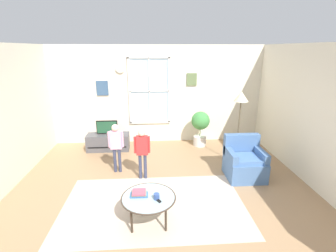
# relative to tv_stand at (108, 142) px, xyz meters

# --- Properties ---
(ground_plane) EXTENTS (6.49, 6.90, 0.02)m
(ground_plane) POSITION_rel_tv_stand_xyz_m (1.37, -2.57, -0.23)
(ground_plane) COLOR #9E7A56
(back_wall) EXTENTS (5.89, 0.17, 2.74)m
(back_wall) POSITION_rel_tv_stand_xyz_m (1.36, 0.64, 1.16)
(back_wall) COLOR silver
(back_wall) RESTS_ON ground_plane
(area_rug) EXTENTS (3.17, 1.92, 0.01)m
(area_rug) POSITION_rel_tv_stand_xyz_m (1.20, -2.58, -0.22)
(area_rug) COLOR #C6B29E
(area_rug) RESTS_ON ground_plane
(tv_stand) EXTENTS (1.11, 0.44, 0.44)m
(tv_stand) POSITION_rel_tv_stand_xyz_m (0.00, 0.00, 0.00)
(tv_stand) COLOR #4C4C51
(tv_stand) RESTS_ON ground_plane
(television) EXTENTS (0.55, 0.08, 0.38)m
(television) POSITION_rel_tv_stand_xyz_m (0.00, -0.00, 0.42)
(television) COLOR #4C4C4C
(television) RESTS_ON tv_stand
(armchair) EXTENTS (0.76, 0.74, 0.87)m
(armchair) POSITION_rel_tv_stand_xyz_m (3.13, -1.67, 0.11)
(armchair) COLOR #476B9E
(armchair) RESTS_ON ground_plane
(coffee_table) EXTENTS (0.86, 0.86, 0.44)m
(coffee_table) POSITION_rel_tv_stand_xyz_m (1.12, -2.97, 0.19)
(coffee_table) COLOR #99B2B7
(coffee_table) RESTS_ON ground_plane
(book_stack) EXTENTS (0.27, 0.19, 0.08)m
(book_stack) POSITION_rel_tv_stand_xyz_m (0.97, -2.92, 0.25)
(book_stack) COLOR #3767AD
(book_stack) RESTS_ON coffee_table
(cup) EXTENTS (0.09, 0.09, 0.09)m
(cup) POSITION_rel_tv_stand_xyz_m (1.24, -3.03, 0.26)
(cup) COLOR #334C8C
(cup) RESTS_ON coffee_table
(remote_near_books) EXTENTS (0.11, 0.14, 0.02)m
(remote_near_books) POSITION_rel_tv_stand_xyz_m (1.26, -3.07, 0.22)
(remote_near_books) COLOR black
(remote_near_books) RESTS_ON coffee_table
(person_red_shirt) EXTENTS (0.33, 0.15, 1.10)m
(person_red_shirt) POSITION_rel_tv_stand_xyz_m (0.98, -1.61, 0.47)
(person_red_shirt) COLOR #333851
(person_red_shirt) RESTS_ON ground_plane
(person_pink_shirt) EXTENTS (0.33, 0.15, 1.11)m
(person_pink_shirt) POSITION_rel_tv_stand_xyz_m (0.41, -1.28, 0.47)
(person_pink_shirt) COLOR #333851
(person_pink_shirt) RESTS_ON ground_plane
(potted_plant_by_window) EXTENTS (0.51, 0.51, 0.98)m
(potted_plant_by_window) POSITION_rel_tv_stand_xyz_m (2.53, 0.15, 0.39)
(potted_plant_by_window) COLOR silver
(potted_plant_by_window) RESTS_ON ground_plane
(floor_lamp) EXTENTS (0.32, 0.32, 1.73)m
(floor_lamp) POSITION_rel_tv_stand_xyz_m (3.18, -1.04, 1.23)
(floor_lamp) COLOR black
(floor_lamp) RESTS_ON ground_plane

